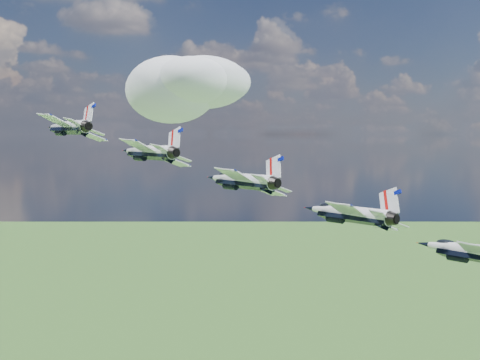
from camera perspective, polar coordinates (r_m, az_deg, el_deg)
name	(u,v)px	position (r m, az deg, el deg)	size (l,w,h in m)	color
cloud_far	(203,82)	(271.85, -3.53, 9.30)	(58.62, 46.06, 23.03)	white
jet_0	(67,127)	(84.79, -16.07, 4.87)	(8.93, 13.22, 3.95)	white
jet_1	(148,152)	(76.99, -8.75, 2.68)	(8.93, 13.22, 3.95)	white
jet_2	(240,180)	(70.83, 0.00, 0.00)	(8.93, 13.22, 3.95)	white
jet_3	(347,213)	(66.78, 10.10, -3.09)	(8.93, 13.22, 3.95)	white
jet_4	(472,251)	(65.24, 21.14, -6.34)	(8.93, 13.22, 3.95)	white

